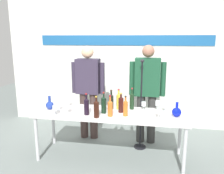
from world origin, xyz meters
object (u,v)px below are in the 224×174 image
Objects in this scene: wine_bottle_8 at (110,108)px; wine_glass_right_2 at (157,103)px; wine_bottle_4 at (86,106)px; microphone_stand at (141,120)px; wine_glass_left_1 at (58,103)px; presenter_left at (88,87)px; wine_bottle_6 at (119,101)px; wine_bottle_2 at (111,101)px; wine_glass_right_0 at (144,104)px; decanter_blue_right at (177,112)px; wine_bottle_3 at (121,104)px; wine_glass_left_2 at (69,100)px; display_table at (110,116)px; wine_glass_left_0 at (55,108)px; presenter_right at (147,88)px; wine_glass_left_3 at (55,108)px; wine_bottle_1 at (125,108)px; decanter_blue_left at (50,105)px; wine_glass_left_4 at (67,106)px; wine_glass_right_1 at (165,105)px; wine_bottle_5 at (104,104)px; wine_glass_right_3 at (159,111)px; wine_bottle_7 at (96,108)px.

wine_glass_right_2 is at bearing 28.20° from wine_bottle_8.
microphone_stand reaches higher than wine_bottle_4.
presenter_left is at bearing 67.84° from wine_glass_left_1.
wine_bottle_6 is at bearing -36.30° from presenter_left.
wine_bottle_2 is 0.50m from wine_glass_right_0.
wine_glass_left_1 is (-1.75, -0.03, 0.05)m from decanter_blue_right.
wine_bottle_3 is 2.07× the size of wine_glass_left_2.
wine_bottle_6 is at bearing 62.18° from display_table.
wine_bottle_6 is 2.33× the size of wine_glass_left_0.
presenter_right is 11.27× the size of wine_glass_left_3.
wine_bottle_3 is at bearing 120.19° from wine_bottle_1.
microphone_stand reaches higher than wine_bottle_1.
decanter_blue_left is 0.66× the size of wine_bottle_6.
wine_glass_left_1 is at bearing 152.35° from wine_glass_left_4.
wine_bottle_8 is at bearing -121.57° from presenter_right.
wine_bottle_4 is 0.88m from wine_glass_right_0.
wine_glass_left_0 is at bearing -161.40° from wine_glass_right_0.
decanter_blue_right is at bearing 9.24° from wine_glass_left_3.
presenter_right is 5.75× the size of wine_bottle_3.
wine_glass_right_1 reaches higher than wine_glass_left_0.
wine_glass_left_4 is (-0.64, 0.02, -0.02)m from wine_bottle_8.
wine_bottle_8 is 2.39× the size of wine_glass_right_0.
presenter_left is 10.76× the size of wine_glass_left_4.
wine_bottle_8 is at bearing -82.14° from wine_bottle_2.
wine_glass_left_4 is at bearing -73.30° from wine_glass_left_2.
wine_bottle_6 is (0.12, -0.00, 0.01)m from wine_bottle_2.
decanter_blue_right is at bearing -11.70° from wine_bottle_2.
wine_bottle_5 is 0.80m from wine_glass_right_3.
wine_bottle_7 reaches higher than decanter_blue_right.
wine_bottle_8 reaches higher than wine_glass_right_2.
wine_bottle_6 is 0.70m from wine_glass_right_1.
wine_glass_left_3 is 0.91× the size of wine_glass_right_2.
wine_bottle_8 is at bearing -7.78° from wine_glass_left_1.
wine_glass_right_1 reaches higher than wine_glass_right_3.
wine_glass_left_3 is 1.02× the size of wine_glass_right_3.
wine_glass_left_1 reaches higher than wine_glass_right_3.
wine_glass_left_0 is 0.93× the size of wine_glass_right_3.
wine_bottle_7 is at bearing -154.43° from wine_glass_right_1.
wine_bottle_8 is at bearing -1.56° from wine_glass_left_4.
decanter_blue_right is 1.55× the size of wine_glass_left_0.
wine_glass_left_0 is 0.91× the size of wine_glass_left_3.
wine_bottle_5 is 2.32× the size of wine_glass_left_0.
wine_glass_left_1 reaches higher than wine_glass_right_0.
presenter_right is 0.71m from wine_bottle_3.
wine_glass_left_2 is at bearing 106.70° from wine_glass_left_4.
wine_bottle_2 is 0.35m from wine_bottle_8.
presenter_right is 0.71m from wine_bottle_2.
display_table is at bearing 12.84° from wine_glass_left_4.
wine_glass_left_3 is at bearing -170.76° from decanter_blue_right.
wine_bottle_4 is at bearing -13.07° from wine_glass_left_1.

